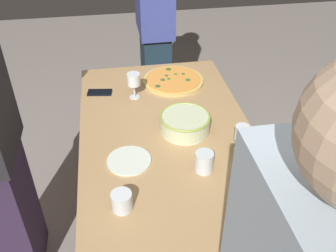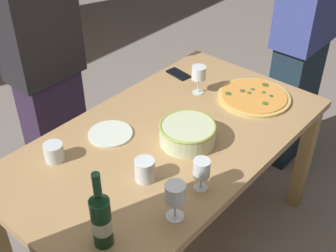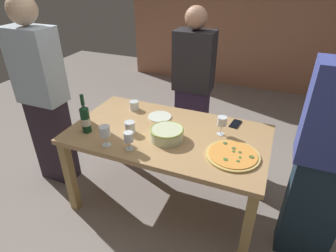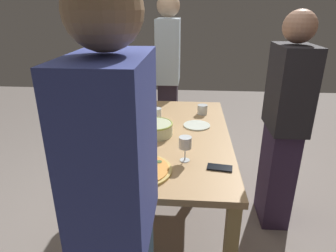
{
  "view_description": "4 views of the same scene",
  "coord_description": "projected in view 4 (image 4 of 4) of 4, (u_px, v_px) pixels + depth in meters",
  "views": [
    {
      "loc": [
        -1.51,
        0.26,
        1.93
      ],
      "look_at": [
        0.0,
        0.0,
        0.81
      ],
      "focal_mm": 40.05,
      "sensor_mm": 36.0,
      "label": 1
    },
    {
      "loc": [
        -1.24,
        -1.07,
        2.0
      ],
      "look_at": [
        0.0,
        0.0,
        0.81
      ],
      "focal_mm": 47.15,
      "sensor_mm": 36.0,
      "label": 2
    },
    {
      "loc": [
        0.73,
        -1.8,
        1.94
      ],
      "look_at": [
        0.0,
        0.0,
        0.81
      ],
      "focal_mm": 30.09,
      "sensor_mm": 36.0,
      "label": 3
    },
    {
      "loc": [
        1.99,
        0.15,
        1.62
      ],
      "look_at": [
        0.0,
        0.0,
        0.81
      ],
      "focal_mm": 31.57,
      "sensor_mm": 36.0,
      "label": 4
    }
  ],
  "objects": [
    {
      "name": "ground_plane",
      "position": [
        168.0,
        216.0,
        2.46
      ],
      "size": [
        8.0,
        8.0,
        0.0
      ],
      "primitive_type": "plane",
      "color": "gray"
    },
    {
      "name": "dining_table",
      "position": [
        168.0,
        145.0,
        2.22
      ],
      "size": [
        1.6,
        0.9,
        0.75
      ],
      "color": "tan",
      "rests_on": "ground"
    },
    {
      "name": "pizza",
      "position": [
        139.0,
        170.0,
        1.68
      ],
      "size": [
        0.38,
        0.38,
        0.02
      ],
      "color": "#DABA63",
      "rests_on": "dining_table"
    },
    {
      "name": "serving_bowl",
      "position": [
        155.0,
        128.0,
        2.14
      ],
      "size": [
        0.26,
        0.26,
        0.09
      ],
      "color": "beige",
      "rests_on": "dining_table"
    },
    {
      "name": "wine_bottle",
      "position": [
        148.0,
        94.0,
        2.72
      ],
      "size": [
        0.07,
        0.07,
        0.32
      ],
      "color": "#113B20",
      "rests_on": "dining_table"
    },
    {
      "name": "wine_glass_near_pizza",
      "position": [
        185.0,
        144.0,
        1.76
      ],
      "size": [
        0.08,
        0.08,
        0.16
      ],
      "color": "white",
      "rests_on": "dining_table"
    },
    {
      "name": "wine_glass_by_bottle",
      "position": [
        129.0,
        112.0,
        2.33
      ],
      "size": [
        0.07,
        0.07,
        0.14
      ],
      "color": "white",
      "rests_on": "dining_table"
    },
    {
      "name": "wine_glass_far_left",
      "position": [
        131.0,
        102.0,
        2.5
      ],
      "size": [
        0.08,
        0.08,
        0.16
      ],
      "color": "white",
      "rests_on": "dining_table"
    },
    {
      "name": "cup_amber",
      "position": [
        156.0,
        114.0,
        2.43
      ],
      "size": [
        0.08,
        0.08,
        0.1
      ],
      "primitive_type": "cylinder",
      "color": "white",
      "rests_on": "dining_table"
    },
    {
      "name": "cup_ceramic",
      "position": [
        202.0,
        110.0,
        2.56
      ],
      "size": [
        0.09,
        0.09,
        0.08
      ],
      "primitive_type": "cylinder",
      "color": "white",
      "rests_on": "dining_table"
    },
    {
      "name": "side_plate",
      "position": [
        197.0,
        125.0,
        2.32
      ],
      "size": [
        0.21,
        0.21,
        0.01
      ],
      "primitive_type": "cylinder",
      "color": "white",
      "rests_on": "dining_table"
    },
    {
      "name": "cell_phone",
      "position": [
        220.0,
        168.0,
        1.71
      ],
      "size": [
        0.09,
        0.15,
        0.01
      ],
      "primitive_type": "cube",
      "rotation": [
        0.0,
        0.0,
        3.0
      ],
      "color": "black",
      "rests_on": "dining_table"
    },
    {
      "name": "person_host",
      "position": [
        168.0,
        78.0,
        3.22
      ],
      "size": [
        0.4,
        0.24,
        1.75
      ],
      "rotation": [
        0.0,
        0.0,
        0.07
      ],
      "color": "#2F2530",
      "rests_on": "ground"
    },
    {
      "name": "person_guest_left",
      "position": [
        284.0,
        125.0,
        2.15
      ],
      "size": [
        0.39,
        0.24,
        1.61
      ],
      "rotation": [
        0.0,
        0.0,
        -1.5
      ],
      "color": "#34243F",
      "rests_on": "ground"
    },
    {
      "name": "person_guest_right",
      "position": [
        119.0,
        223.0,
        1.09
      ],
      "size": [
        0.42,
        0.24,
        1.73
      ],
      "rotation": [
        0.0,
        0.0,
        3.06
      ],
      "color": "#1C2F3E",
      "rests_on": "ground"
    }
  ]
}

